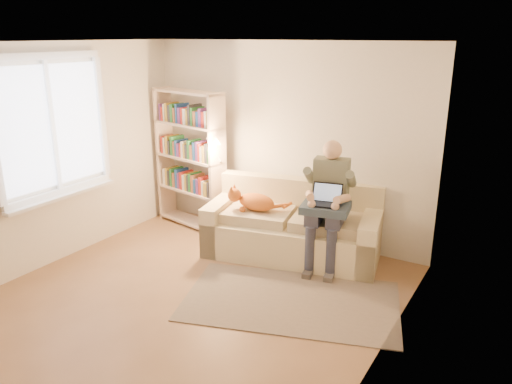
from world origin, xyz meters
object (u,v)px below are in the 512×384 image
Objects in this scene: person at (328,197)px; laptop at (327,199)px; sofa at (294,229)px; cat at (251,201)px; bookshelf at (190,153)px.

person is 0.13m from laptop.
sofa is 5.73× the size of laptop.
bookshelf is (-1.24, 0.38, 0.39)m from cat.
bookshelf is (-2.19, 0.20, 0.23)m from person.
sofa is at bearing 6.27° from bookshelf.
person is at bearing -19.43° from sofa.
laptop is 0.20× the size of bookshelf.
person reaches higher than cat.
person is at bearing 5.64° from bookshelf.
laptop is (0.04, -0.13, 0.02)m from person.
cat is 1.35m from bookshelf.
sofa is 0.77m from laptop.
sofa is at bearing 147.79° from laptop.
bookshelf reaches higher than person.
bookshelf is at bearing 162.84° from person.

